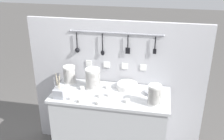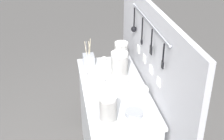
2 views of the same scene
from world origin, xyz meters
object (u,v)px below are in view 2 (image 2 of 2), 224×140
Objects in this scene: cup_edge_far at (126,82)px; cup_front_left at (108,86)px; cup_by_caddy at (87,68)px; steel_mixing_bowl at (134,113)px; bowl_stack_wide_centre at (121,52)px; bowl_stack_tall_left at (108,109)px; cup_beside_plates at (101,99)px; cup_mid_row at (112,68)px; cup_back_left at (103,81)px; cup_edge_near at (85,74)px; cup_centre at (87,84)px; plate_stack at (135,92)px; bowl_stack_short_front at (119,64)px; cup_front_right at (104,59)px; cutlery_caddy at (88,59)px.

cup_front_left is (0.05, -0.17, 0.00)m from cup_edge_far.
cup_edge_far and cup_by_caddy have the same top height.
bowl_stack_wide_centre is at bearing 174.59° from steel_mixing_bowl.
cup_by_caddy is (-0.85, -0.07, -0.09)m from bowl_stack_tall_left.
cup_mid_row is at bearing 161.10° from cup_beside_plates.
cup_edge_near is at bearing -140.28° from cup_back_left.
plate_stack is at bearing 58.70° from cup_centre.
cup_beside_plates is (-0.27, -0.02, -0.09)m from bowl_stack_tall_left.
cup_back_left is 0.23m from cup_edge_near.
bowl_stack_short_front is at bearing 162.07° from bowl_stack_tall_left.
plate_stack is (0.68, -0.02, -0.07)m from bowl_stack_wide_centre.
cup_back_left is at bearing 96.80° from cup_centre.
cup_front_left is 0.20m from cup_centre.
cup_front_right is at bearing -167.37° from plate_stack.
cup_mid_row reaches higher than steel_mixing_bowl.
cup_front_left is (0.22, -0.15, -0.10)m from bowl_stack_short_front.
bowl_stack_wide_centre is 0.35m from cutlery_caddy.
cutlery_caddy is 5.10× the size of cup_front_right.
steel_mixing_bowl is 0.49m from cup_edge_far.
cup_front_left is at bearing -128.11° from plate_stack.
cup_edge_far is at bearing 16.48° from cup_mid_row.
cup_back_left is 1.00× the size of cup_centre.
bowl_stack_short_front is at bearing 150.45° from cup_beside_plates.
cup_edge_far is 1.00× the size of cup_front_left.
bowl_stack_tall_left is 0.49m from cup_front_left.
plate_stack is 4.41× the size of cup_front_left.
cup_edge_far is at bearing 8.75° from bowl_stack_short_front.
cup_by_caddy and cup_edge_near have the same top height.
cup_back_left is (-0.53, -0.17, 0.00)m from steel_mixing_bowl.
cup_front_right is 1.00× the size of cup_by_caddy.
steel_mixing_bowl is 0.85m from cup_by_caddy.
plate_stack reaches higher than cup_centre.
cutlery_caddy is 5.10× the size of cup_centre.
steel_mixing_bowl is (0.95, -0.09, -0.09)m from bowl_stack_wide_centre.
bowl_stack_short_front reaches higher than cup_mid_row.
bowl_stack_wide_centre is 0.48m from cup_edge_far.
plate_stack is 4.41× the size of cup_by_caddy.
cup_front_left is at bearing 34.20° from cup_edge_near.
cup_back_left is (0.46, -0.08, 0.00)m from cup_front_right.
cutlery_caddy reaches higher than bowl_stack_wide_centre.
bowl_stack_tall_left is 0.92× the size of bowl_stack_short_front.
cutlery_caddy reaches higher than cup_front_left.
bowl_stack_tall_left is at bearing 10.83° from cup_centre.
cup_front_left is at bearing 13.01° from cutlery_caddy.
bowl_stack_wide_centre is at bearing 173.60° from cup_edge_far.
cup_by_caddy is at bearing -146.36° from plate_stack.
cup_front_left is at bearing 21.21° from cup_back_left.
cup_front_left is (0.52, -0.22, -0.08)m from bowl_stack_wide_centre.
cup_edge_far is 0.21m from cup_back_left.
steel_mixing_bowl is at bearing -15.12° from plate_stack.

